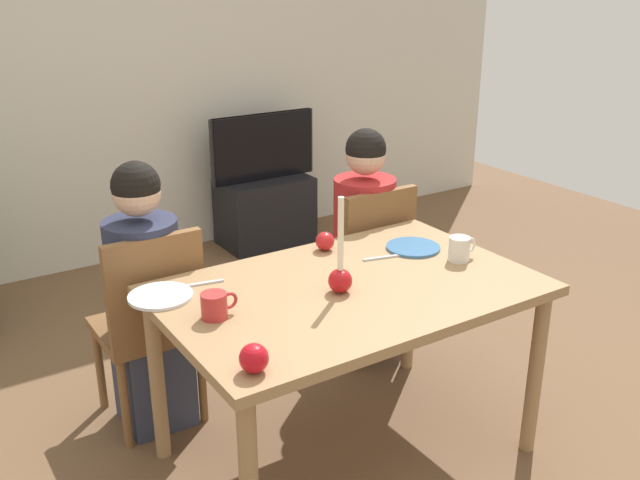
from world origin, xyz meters
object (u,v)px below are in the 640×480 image
Objects in this scene: person_left_child at (147,303)px; tv_stand at (265,211)px; dining_table at (349,306)px; apple_by_left_plate at (325,241)px; plate_right at (413,247)px; mug_right at (460,249)px; mug_left at (215,305)px; chair_right at (367,262)px; apple_near_candle at (254,358)px; person_right_child at (363,249)px; tv at (263,147)px; chair_left at (151,318)px; plate_left at (160,296)px; candle_centerpiece at (340,274)px.

tv_stand is (1.46, 1.66, -0.33)m from person_left_child.
apple_by_left_plate is (0.12, 0.35, 0.12)m from dining_table.
plate_right is (0.45, 0.16, 0.09)m from dining_table.
person_left_child is at bearing 148.09° from mug_right.
chair_right is at bearing 28.10° from mug_left.
person_right_child is at bearing 41.22° from apple_near_candle.
dining_table is at bearing -111.13° from tv.
apple_by_left_plate is (0.70, -0.25, 0.28)m from chair_left.
apple_near_candle reaches higher than apple_by_left_plate.
plate_right is (-0.09, -0.45, 0.24)m from chair_right.
chair_right reaches higher than mug_right.
tv is 3.03m from apple_near_candle.
mug_left is (-0.53, 0.03, 0.13)m from dining_table.
person_left_child is 1.11m from person_right_child.
mug_left is at bearing -150.57° from person_right_child.
tv reaches higher than apple_near_candle.
person_left_child is at bearing -131.34° from tv_stand.
chair_left reaches higher than plate_left.
mug_left is (-0.47, 0.06, -0.03)m from candle_centerpiece.
chair_left is 6.79× the size of mug_right.
plate_right is at bearing -101.07° from person_right_child.
candle_centerpiece reaches higher than apple_by_left_plate.
mug_left is (-1.42, -2.27, 0.09)m from tv.
dining_table is 0.54m from mug_right.
person_right_child is 8.78× the size of mug_left.
tv_stand is (0.35, 1.66, -0.33)m from person_right_child.
mug_right is (1.09, -0.68, 0.23)m from person_left_child.
tv is (0.89, 2.30, 0.04)m from dining_table.
person_right_child is 5.12× the size of plate_right.
chair_right is at bearing 31.36° from apple_by_left_plate.
chair_right is 0.93m from candle_centerpiece.
mug_right is 0.56m from apple_by_left_plate.
plate_right is 2.85× the size of apple_by_left_plate.
person_left_child reaches higher than apple_near_candle.
plate_left is at bearing 111.67° from mug_left.
person_left_child reaches higher than apple_by_left_plate.
chair_right is 0.77× the size of person_left_child.
chair_right is 1.41× the size of tv_stand.
person_left_child reaches higher than mug_left.
plate_left is (-0.06, -0.35, 0.19)m from person_left_child.
dining_table is 0.69m from apple_near_candle.
dining_table is 2.47m from tv.
dining_table is at bearing 30.65° from apple_near_candle.
chair_right is at bearing 15.29° from plate_left.
chair_left reaches higher than apple_by_left_plate.
apple_near_candle is at bearing -164.53° from mug_right.
mug_right is (1.05, -0.08, 0.01)m from mug_left.
tv is at bearing 78.16° from person_right_child.
chair_right is 1.50m from apple_near_candle.
plate_left is 0.64m from apple_near_candle.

